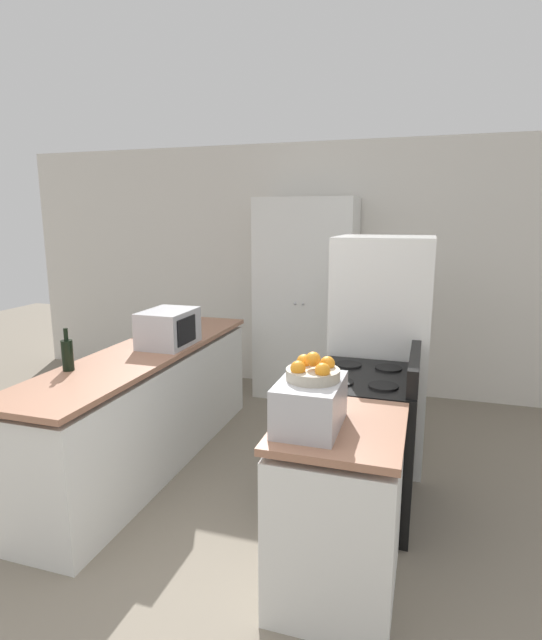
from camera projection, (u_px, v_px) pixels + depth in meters
name	position (u px, v px, depth m)	size (l,w,h in m)	color
ground_plane	(148.00, 619.00, 2.32)	(14.00, 14.00, 0.00)	slate
wall_back	(316.00, 269.00, 5.34)	(7.00, 0.06, 2.60)	silver
counter_left	(148.00, 409.00, 3.75)	(0.60, 2.53, 0.88)	silver
counter_right	(338.00, 511.00, 2.44)	(0.60, 0.74, 0.88)	silver
pantry_cabinet	(306.00, 299.00, 5.11)	(0.99, 0.57, 2.03)	silver
stove	(362.00, 441.00, 3.15)	(0.66, 0.76, 1.04)	black
refrigerator	(381.00, 350.00, 3.78)	(0.72, 0.70, 1.70)	white
microwave	(169.00, 328.00, 3.76)	(0.34, 0.45, 0.27)	#B2B2B7
wine_bottle	(67.00, 354.00, 3.14)	(0.07, 0.07, 0.27)	black
toaster_oven	(310.00, 404.00, 2.29)	(0.29, 0.40, 0.22)	#B2B2B7
fruit_bowl	(313.00, 371.00, 2.27)	(0.25, 0.25, 0.13)	#B2A893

